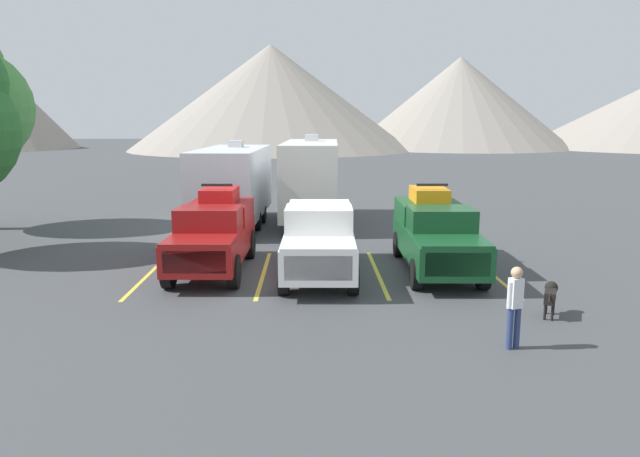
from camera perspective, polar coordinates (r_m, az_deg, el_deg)
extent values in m
plane|color=#3F4244|center=(18.85, 0.00, -3.63)|extent=(240.00, 240.00, 0.00)
cube|color=maroon|center=(18.26, -10.29, -1.35)|extent=(2.07, 5.38, 0.86)
cube|color=maroon|center=(16.32, -11.56, -1.13)|extent=(1.91, 1.54, 0.08)
cube|color=maroon|center=(17.65, -10.66, 0.85)|extent=(1.87, 1.43, 0.73)
cube|color=slate|center=(17.11, -11.01, 0.65)|extent=(1.73, 0.25, 0.54)
cube|color=maroon|center=(19.53, -9.60, 1.64)|extent=(1.97, 2.50, 0.62)
cube|color=silver|center=(15.73, -12.03, -3.18)|extent=(1.66, 0.10, 0.60)
cylinder|color=black|center=(16.47, -8.30, -4.13)|extent=(0.30, 0.96, 0.95)
cylinder|color=black|center=(16.83, -14.38, -4.04)|extent=(0.30, 0.96, 0.95)
cylinder|color=black|center=(19.97, -6.77, -1.50)|extent=(0.30, 0.96, 0.95)
cylinder|color=black|center=(20.27, -11.82, -1.47)|extent=(0.30, 0.96, 0.95)
cube|color=red|center=(19.45, -9.64, 3.20)|extent=(1.11, 1.59, 0.45)
cylinder|color=black|center=(18.85, -8.60, 2.98)|extent=(0.19, 0.44, 0.44)
cylinder|color=black|center=(19.01, -11.23, 2.96)|extent=(0.19, 0.44, 0.44)
cylinder|color=black|center=(19.91, -8.13, 3.40)|extent=(0.19, 0.44, 0.44)
cylinder|color=black|center=(20.06, -10.62, 3.37)|extent=(0.19, 0.44, 0.44)
cube|color=black|center=(18.97, -9.91, 4.15)|extent=(0.98, 0.10, 0.08)
cube|color=white|center=(17.50, -0.10, -1.71)|extent=(2.13, 5.68, 0.91)
cube|color=white|center=(15.41, -0.15, -1.52)|extent=(1.96, 1.62, 0.08)
cube|color=white|center=(16.84, -0.11, 0.75)|extent=(1.92, 1.51, 0.79)
cube|color=slate|center=(16.26, -0.12, 0.54)|extent=(1.77, 0.26, 0.58)
cube|color=white|center=(18.86, -0.07, 1.46)|extent=(2.03, 2.63, 0.56)
cube|color=silver|center=(14.78, -0.17, -3.83)|extent=(1.71, 0.10, 0.64)
cylinder|color=black|center=(15.77, 3.23, -4.80)|extent=(0.30, 0.90, 0.90)
cylinder|color=black|center=(15.78, -3.51, -4.79)|extent=(0.30, 0.90, 0.90)
cylinder|color=black|center=(19.48, 2.66, -1.82)|extent=(0.30, 0.90, 0.90)
cylinder|color=black|center=(19.50, -2.78, -1.81)|extent=(0.30, 0.90, 0.90)
cube|color=#144723|center=(18.38, 11.18, -1.40)|extent=(2.11, 5.81, 0.90)
cube|color=#144723|center=(16.29, 12.60, -1.22)|extent=(1.94, 1.66, 0.08)
cube|color=#144723|center=(17.73, 11.59, 0.82)|extent=(1.90, 1.54, 0.72)
cube|color=slate|center=(17.14, 11.98, 0.59)|extent=(1.75, 0.25, 0.53)
cube|color=#144723|center=(19.75, 10.42, 1.69)|extent=(2.00, 2.70, 0.62)
cube|color=silver|center=(15.64, 13.13, -3.40)|extent=(1.69, 0.10, 0.63)
cylinder|color=black|center=(16.82, 15.43, -4.27)|extent=(0.30, 0.86, 0.85)
cylinder|color=black|center=(16.44, 9.27, -4.36)|extent=(0.30, 0.86, 0.85)
cylinder|color=black|center=(20.53, 12.62, -1.49)|extent=(0.30, 0.86, 0.85)
cylinder|color=black|center=(20.22, 7.57, -1.50)|extent=(0.30, 0.86, 0.85)
cube|color=orange|center=(19.68, 10.47, 3.23)|extent=(1.13, 1.72, 0.45)
cylinder|color=black|center=(19.19, 12.09, 2.98)|extent=(0.19, 0.44, 0.44)
cylinder|color=black|center=(19.03, 9.46, 3.00)|extent=(0.19, 0.44, 0.44)
cylinder|color=black|center=(20.33, 11.43, 3.42)|extent=(0.19, 0.44, 0.44)
cylinder|color=black|center=(20.18, 8.94, 3.44)|extent=(0.19, 0.44, 0.44)
cube|color=black|center=(19.17, 10.76, 4.16)|extent=(0.99, 0.10, 0.08)
cube|color=gold|center=(18.60, -16.16, -4.24)|extent=(0.12, 5.50, 0.01)
cube|color=gold|center=(18.00, -5.46, -4.35)|extent=(0.12, 5.50, 0.01)
cube|color=gold|center=(18.06, 5.55, -4.30)|extent=(0.12, 5.50, 0.01)
cube|color=gold|center=(18.77, 16.11, -4.10)|extent=(0.12, 5.50, 0.01)
cube|color=silver|center=(25.72, -8.42, 4.48)|extent=(2.86, 7.48, 2.84)
cube|color=#4C6B99|center=(25.96, -11.25, 4.76)|extent=(0.30, 7.09, 0.24)
cube|color=silver|center=(26.70, -8.11, 8.09)|extent=(0.63, 0.72, 0.30)
cube|color=#333333|center=(21.79, -10.18, -0.99)|extent=(0.17, 1.20, 0.12)
cylinder|color=black|center=(24.90, -5.98, 0.70)|extent=(0.25, 0.77, 0.76)
cylinder|color=black|center=(25.30, -11.29, 0.71)|extent=(0.25, 0.77, 0.76)
cylinder|color=black|center=(26.63, -5.50, 1.35)|extent=(0.25, 0.77, 0.76)
cylinder|color=black|center=(27.01, -10.49, 1.35)|extent=(0.25, 0.77, 0.76)
cube|color=silver|center=(26.32, -0.89, 4.99)|extent=(2.60, 7.50, 3.07)
cube|color=#4C6B99|center=(26.38, -3.43, 5.32)|extent=(0.30, 7.12, 0.24)
cube|color=silver|center=(27.32, -0.81, 8.74)|extent=(0.63, 0.72, 0.30)
cube|color=#333333|center=(22.31, -1.29, -0.56)|extent=(0.17, 1.20, 0.12)
cylinder|color=black|center=(25.64, 1.43, 1.04)|extent=(0.25, 0.77, 0.76)
cylinder|color=black|center=(25.72, -3.32, 1.06)|extent=(0.25, 0.77, 0.76)
cylinder|color=black|center=(27.40, 1.42, 1.66)|extent=(0.25, 0.77, 0.76)
cylinder|color=black|center=(27.48, -3.02, 1.67)|extent=(0.25, 0.77, 0.76)
cylinder|color=navy|center=(12.84, 18.45, -9.04)|extent=(0.13, 0.13, 0.87)
cylinder|color=navy|center=(12.73, 17.82, -9.17)|extent=(0.13, 0.13, 0.87)
cube|color=silver|center=(12.56, 18.33, -5.92)|extent=(0.30, 0.27, 0.61)
sphere|color=tan|center=(12.45, 18.44, -4.04)|extent=(0.23, 0.23, 0.23)
cylinder|color=silver|center=(12.66, 18.82, -5.97)|extent=(0.10, 0.10, 0.55)
cylinder|color=silver|center=(12.49, 17.82, -6.14)|extent=(0.10, 0.10, 0.55)
cube|color=black|center=(14.98, 21.30, -6.09)|extent=(0.50, 0.71, 0.28)
sphere|color=black|center=(15.30, 21.40, -5.31)|extent=(0.30, 0.30, 0.30)
cylinder|color=black|center=(14.61, 21.23, -6.27)|extent=(0.10, 0.16, 0.20)
cylinder|color=black|center=(15.30, 20.96, -7.00)|extent=(0.06, 0.06, 0.38)
cylinder|color=black|center=(15.29, 21.56, -7.05)|extent=(0.06, 0.06, 0.38)
cylinder|color=black|center=(14.85, 20.85, -7.52)|extent=(0.06, 0.06, 0.38)
cylinder|color=black|center=(14.84, 21.48, -7.57)|extent=(0.06, 0.06, 0.38)
cone|color=gray|center=(90.27, -4.73, 12.46)|extent=(42.09, 42.09, 15.33)
cone|color=gray|center=(99.18, 13.26, 11.73)|extent=(34.99, 34.99, 14.23)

